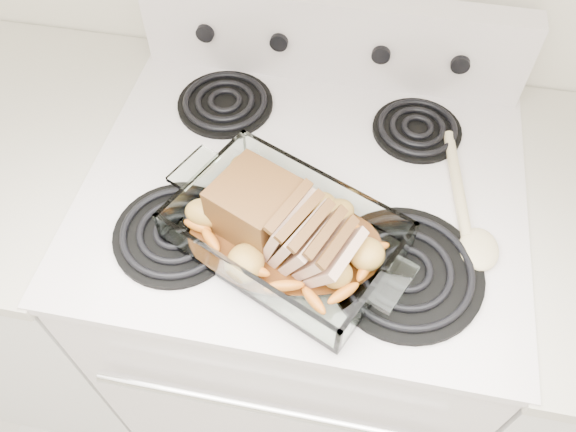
% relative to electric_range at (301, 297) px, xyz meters
% --- Properties ---
extents(electric_range, '(0.78, 0.70, 1.12)m').
position_rel_electric_range_xyz_m(electric_range, '(0.00, 0.00, 0.00)').
color(electric_range, white).
rests_on(electric_range, ground).
extents(counter_left, '(0.58, 0.68, 0.93)m').
position_rel_electric_range_xyz_m(counter_left, '(-0.67, -0.00, -0.02)').
color(counter_left, white).
rests_on(counter_left, ground).
extents(baking_dish, '(0.35, 0.23, 0.07)m').
position_rel_electric_range_xyz_m(baking_dish, '(-0.01, -0.15, 0.48)').
color(baking_dish, white).
rests_on(baking_dish, electric_range).
extents(pork_roast, '(0.24, 0.12, 0.09)m').
position_rel_electric_range_xyz_m(pork_roast, '(-0.03, -0.15, 0.52)').
color(pork_roast, brown).
rests_on(pork_roast, baking_dish).
extents(roast_vegetables, '(0.35, 0.19, 0.04)m').
position_rel_electric_range_xyz_m(roast_vegetables, '(-0.01, -0.11, 0.49)').
color(roast_vegetables, orange).
rests_on(roast_vegetables, baking_dish).
extents(wooden_spoon, '(0.10, 0.30, 0.02)m').
position_rel_electric_range_xyz_m(wooden_spoon, '(0.29, -0.04, 0.46)').
color(wooden_spoon, beige).
rests_on(wooden_spoon, electric_range).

